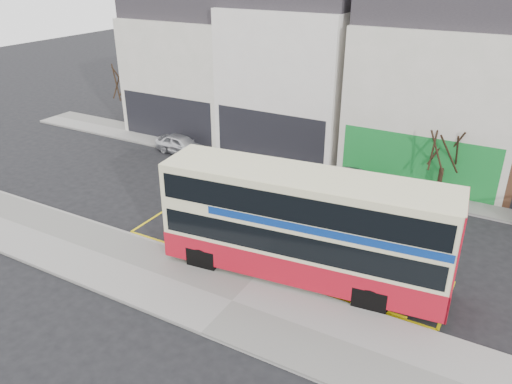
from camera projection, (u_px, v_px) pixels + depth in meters
The scene contains 14 objects.
ground at pixel (262, 273), 20.46m from camera, with size 120.00×120.00×0.00m, color black.
pavement at pixel (232, 302), 18.61m from camera, with size 40.00×4.00×0.15m, color gray.
kerb at pixel (257, 276), 20.13m from camera, with size 40.00×0.15×0.15m, color gray.
far_pavement at pixel (352, 178), 29.10m from camera, with size 50.00×3.00×0.15m, color gray.
road_markings at pixel (279, 254), 21.72m from camera, with size 14.00×3.40×0.01m, color yellow, non-canonical shape.
terrace_far_left at pixel (198, 62), 36.18m from camera, with size 8.00×8.01×10.80m.
terrace_left at pixel (298, 66), 32.43m from camera, with size 8.00×8.01×11.80m.
terrace_green_shop at pixel (441, 85), 28.56m from camera, with size 9.00×8.01×11.30m.
double_decker_bus at pixel (305, 226), 19.24m from camera, with size 11.44×3.77×4.48m.
bus_stop_post at pixel (205, 222), 20.41m from camera, with size 0.74×0.14×2.96m.
car_silver at pixel (181, 145), 32.56m from camera, with size 1.49×3.71×1.27m, color silver.
car_grey at pixel (357, 184), 26.93m from camera, with size 1.35×3.88×1.28m, color #45464E.
street_tree_left at pixel (124, 73), 36.57m from camera, with size 2.75×2.75×5.94m.
street_tree_right at pixel (447, 140), 25.20m from camera, with size 2.27×2.27×4.91m.
Camera 1 is at (8.15, -15.00, 11.75)m, focal length 35.00 mm.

